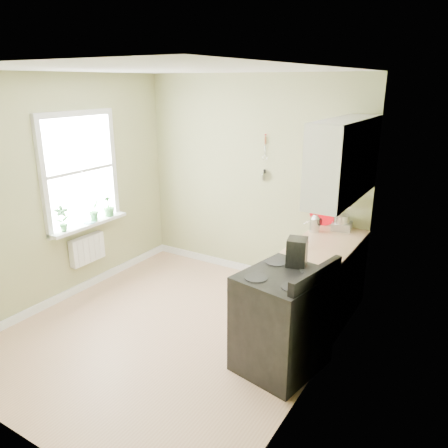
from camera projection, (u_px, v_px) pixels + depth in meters
The scene contains 21 objects.
floor at pixel (172, 331), 4.79m from camera, with size 3.20×3.60×0.02m, color tan.
ceiling at pixel (160, 68), 3.94m from camera, with size 3.20×3.60×0.02m, color white.
wall_back at pixel (252, 179), 5.83m from camera, with size 3.20×0.02×2.70m, color tan.
wall_left at pixel (60, 192), 5.17m from camera, with size 0.02×3.60×2.70m, color tan.
wall_right at pixel (321, 241), 3.57m from camera, with size 0.02×3.60×2.70m, color tan.
base_cabinets at pixel (319, 287), 4.82m from camera, with size 0.60×1.60×0.87m, color white.
countertop at pixel (321, 248), 4.68m from camera, with size 0.64×1.60×0.04m, color #DEB187.
upper_cabinets at pixel (344, 159), 4.40m from camera, with size 0.35×1.40×0.80m, color white.
window at pixel (80, 171), 5.34m from camera, with size 0.06×1.14×1.44m.
window_sill at pixel (89, 224), 5.51m from camera, with size 0.18×1.14×0.04m, color white.
radiator at pixel (87, 249), 5.59m from camera, with size 0.12×0.50×0.35m, color white.
wall_utensils at pixel (265, 165), 5.64m from camera, with size 0.02×0.14×0.58m.
stove at pixel (282, 321), 4.04m from camera, with size 0.81×0.89×1.08m.
stand_mixer at pixel (344, 213), 5.22m from camera, with size 0.27×0.39×0.44m.
kettle at pixel (315, 223), 5.10m from camera, with size 0.20×0.12×0.21m.
coffee_maker at pixel (297, 255), 4.07m from camera, with size 0.22×0.23×0.31m.
red_tray at pixel (324, 212), 5.32m from camera, with size 0.35×0.35×0.02m, color red.
jar at pixel (305, 245), 4.61m from camera, with size 0.07×0.07×0.08m.
plant_a at pixel (62, 219), 5.13m from camera, with size 0.17×0.11×0.32m, color #3F8342.
plant_b at pixel (94, 210), 5.53m from camera, with size 0.15×0.12×0.28m, color #3F8342.
plant_c at pixel (109, 206), 5.73m from camera, with size 0.15×0.15×0.28m, color #3F8342.
Camera 1 is at (2.68, -3.27, 2.60)m, focal length 35.00 mm.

